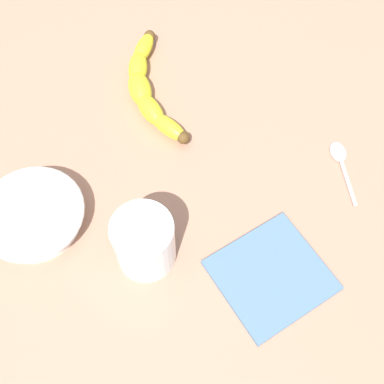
{
  "coord_description": "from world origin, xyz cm",
  "views": [
    {
      "loc": [
        32.68,
        -17.43,
        65.27
      ],
      "look_at": [
        3.63,
        -0.53,
        5.0
      ],
      "focal_mm": 45.64,
      "sensor_mm": 36.0,
      "label": 1
    }
  ],
  "objects_px": {
    "ceramic_bowl": "(33,215)",
    "smoothie_glass": "(145,243)",
    "banana": "(147,87)",
    "teaspoon": "(339,155)"
  },
  "relations": [
    {
      "from": "banana",
      "to": "teaspoon",
      "type": "distance_m",
      "value": 0.32
    },
    {
      "from": "ceramic_bowl",
      "to": "banana",
      "type": "bearing_deg",
      "value": 117.77
    },
    {
      "from": "teaspoon",
      "to": "ceramic_bowl",
      "type": "bearing_deg",
      "value": 97.07
    },
    {
      "from": "banana",
      "to": "ceramic_bowl",
      "type": "distance_m",
      "value": 0.28
    },
    {
      "from": "banana",
      "to": "smoothie_glass",
      "type": "xyz_separation_m",
      "value": [
        0.25,
        -0.13,
        0.02
      ]
    },
    {
      "from": "ceramic_bowl",
      "to": "smoothie_glass",
      "type": "bearing_deg",
      "value": 42.7
    },
    {
      "from": "smoothie_glass",
      "to": "teaspoon",
      "type": "bearing_deg",
      "value": 89.02
    },
    {
      "from": "banana",
      "to": "ceramic_bowl",
      "type": "xyz_separation_m",
      "value": [
        0.13,
        -0.24,
        0.01
      ]
    },
    {
      "from": "smoothie_glass",
      "to": "ceramic_bowl",
      "type": "height_order",
      "value": "smoothie_glass"
    },
    {
      "from": "banana",
      "to": "ceramic_bowl",
      "type": "height_order",
      "value": "ceramic_bowl"
    }
  ]
}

